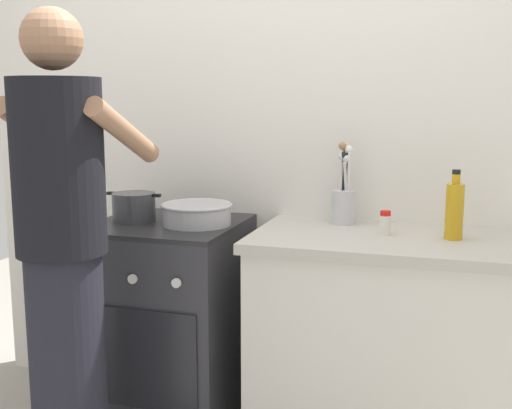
% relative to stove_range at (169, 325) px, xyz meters
% --- Properties ---
extents(back_wall, '(3.20, 0.10, 2.50)m').
position_rel_stove_range_xyz_m(back_wall, '(0.55, 0.35, 0.80)').
color(back_wall, silver).
rests_on(back_wall, ground).
extents(countertop, '(1.00, 0.60, 0.90)m').
position_rel_stove_range_xyz_m(countertop, '(0.90, 0.00, 0.00)').
color(countertop, silver).
rests_on(countertop, ground).
extents(stove_range, '(0.60, 0.62, 0.90)m').
position_rel_stove_range_xyz_m(stove_range, '(0.00, 0.00, 0.00)').
color(stove_range, '#2D2D33').
rests_on(stove_range, ground).
extents(pot, '(0.25, 0.18, 0.12)m').
position_rel_stove_range_xyz_m(pot, '(-0.14, -0.02, 0.51)').
color(pot, '#38383D').
rests_on(pot, stove_range).
extents(mixing_bowl, '(0.30, 0.30, 0.09)m').
position_rel_stove_range_xyz_m(mixing_bowl, '(0.14, -0.01, 0.50)').
color(mixing_bowl, '#B7B7BC').
rests_on(mixing_bowl, stove_range).
extents(utensil_crock, '(0.10, 0.10, 0.34)m').
position_rel_stove_range_xyz_m(utensil_crock, '(0.71, 0.19, 0.55)').
color(utensil_crock, silver).
rests_on(utensil_crock, countertop).
extents(spice_bottle, '(0.04, 0.04, 0.09)m').
position_rel_stove_range_xyz_m(spice_bottle, '(0.90, 0.02, 0.50)').
color(spice_bottle, silver).
rests_on(spice_bottle, countertop).
extents(oil_bottle, '(0.07, 0.07, 0.26)m').
position_rel_stove_range_xyz_m(oil_bottle, '(1.15, 0.02, 0.56)').
color(oil_bottle, gold).
rests_on(oil_bottle, countertop).
extents(person, '(0.41, 0.50, 1.70)m').
position_rel_stove_range_xyz_m(person, '(-0.10, -0.59, 0.41)').
color(person, black).
rests_on(person, ground).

